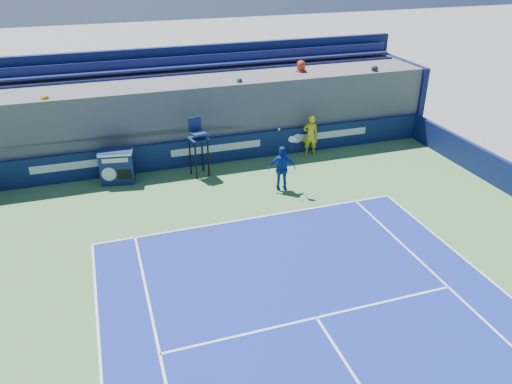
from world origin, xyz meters
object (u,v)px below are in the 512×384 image
object	(u,v)px
match_clock	(117,166)
umpire_chair	(198,141)
ball_person	(310,135)
tennis_player	(282,168)

from	to	relation	value
match_clock	umpire_chair	size ratio (longest dim) A/B	0.57
ball_person	tennis_player	distance (m)	3.88
ball_person	umpire_chair	distance (m)	5.36
match_clock	ball_person	bearing A→B (deg)	1.90
ball_person	match_clock	bearing A→B (deg)	15.43
ball_person	match_clock	xyz separation A→B (m)	(-8.58, -0.28, -0.20)
match_clock	tennis_player	world-z (taller)	tennis_player
ball_person	match_clock	size ratio (longest dim) A/B	1.32
match_clock	tennis_player	xyz separation A→B (m)	(6.08, -2.69, 0.18)
umpire_chair	tennis_player	distance (m)	3.71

